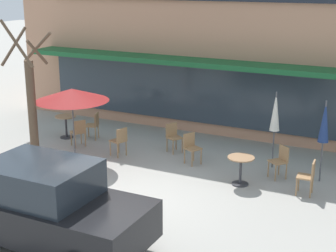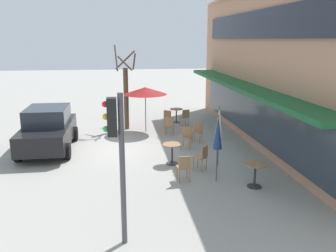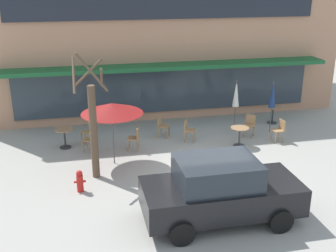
{
  "view_description": "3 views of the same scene",
  "coord_description": "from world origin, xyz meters",
  "px_view_note": "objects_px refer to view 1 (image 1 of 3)",
  "views": [
    {
      "loc": [
        6.06,
        -9.75,
        5.24
      ],
      "look_at": [
        -0.11,
        2.38,
        1.27
      ],
      "focal_mm": 55.0,
      "sensor_mm": 36.0,
      "label": 1
    },
    {
      "loc": [
        14.28,
        0.41,
        4.46
      ],
      "look_at": [
        0.54,
        2.29,
        1.06
      ],
      "focal_mm": 38.0,
      "sensor_mm": 36.0,
      "label": 2
    },
    {
      "loc": [
        -3.71,
        -11.93,
        6.26
      ],
      "look_at": [
        -0.62,
        2.73,
        0.85
      ],
      "focal_mm": 45.0,
      "sensor_mm": 36.0,
      "label": 3
    }
  ],
  "objects_px": {
    "cafe_chair_6": "(191,146)",
    "street_tree": "(32,106)",
    "cafe_chair_3": "(280,159)",
    "cafe_chair_0": "(94,124)",
    "cafe_table_near_wall": "(66,123)",
    "cafe_chair_4": "(79,131)",
    "patio_umbrella_green_folded": "(325,122)",
    "cafe_chair_2": "(120,139)",
    "cafe_table_by_tree": "(241,166)",
    "parked_sedan": "(46,205)",
    "cafe_chair_1": "(173,135)",
    "cafe_chair_5": "(309,175)",
    "patio_umbrella_corner_open": "(72,95)",
    "patio_umbrella_cream_folded": "(275,112)"
  },
  "relations": [
    {
      "from": "cafe_chair_6",
      "to": "street_tree",
      "type": "distance_m",
      "value": 4.62
    },
    {
      "from": "cafe_chair_3",
      "to": "cafe_chair_0",
      "type": "bearing_deg",
      "value": 174.78
    },
    {
      "from": "cafe_table_near_wall",
      "to": "cafe_chair_4",
      "type": "bearing_deg",
      "value": -31.37
    },
    {
      "from": "patio_umbrella_green_folded",
      "to": "cafe_chair_6",
      "type": "height_order",
      "value": "patio_umbrella_green_folded"
    },
    {
      "from": "cafe_table_near_wall",
      "to": "cafe_chair_2",
      "type": "distance_m",
      "value": 2.7
    },
    {
      "from": "cafe_chair_2",
      "to": "cafe_chair_4",
      "type": "relative_size",
      "value": 1.0
    },
    {
      "from": "cafe_table_by_tree",
      "to": "parked_sedan",
      "type": "distance_m",
      "value": 5.36
    },
    {
      "from": "cafe_chair_0",
      "to": "cafe_chair_2",
      "type": "height_order",
      "value": "same"
    },
    {
      "from": "cafe_chair_1",
      "to": "cafe_chair_6",
      "type": "height_order",
      "value": "same"
    },
    {
      "from": "parked_sedan",
      "to": "cafe_chair_2",
      "type": "bearing_deg",
      "value": 106.75
    },
    {
      "from": "cafe_chair_2",
      "to": "parked_sedan",
      "type": "xyz_separation_m",
      "value": [
        1.57,
        -5.23,
        0.35
      ]
    },
    {
      "from": "cafe_chair_4",
      "to": "cafe_chair_5",
      "type": "xyz_separation_m",
      "value": [
        7.32,
        -0.5,
        0.0
      ]
    },
    {
      "from": "patio_umbrella_green_folded",
      "to": "cafe_chair_1",
      "type": "relative_size",
      "value": 2.47
    },
    {
      "from": "parked_sedan",
      "to": "patio_umbrella_corner_open",
      "type": "bearing_deg",
      "value": 120.43
    },
    {
      "from": "cafe_table_near_wall",
      "to": "cafe_chair_0",
      "type": "bearing_deg",
      "value": 18.46
    },
    {
      "from": "cafe_table_near_wall",
      "to": "cafe_chair_1",
      "type": "distance_m",
      "value": 3.86
    },
    {
      "from": "cafe_chair_0",
      "to": "street_tree",
      "type": "distance_m",
      "value": 3.3
    },
    {
      "from": "cafe_chair_2",
      "to": "parked_sedan",
      "type": "relative_size",
      "value": 0.21
    },
    {
      "from": "cafe_chair_0",
      "to": "street_tree",
      "type": "height_order",
      "value": "street_tree"
    },
    {
      "from": "cafe_table_by_tree",
      "to": "street_tree",
      "type": "height_order",
      "value": "street_tree"
    },
    {
      "from": "cafe_table_by_tree",
      "to": "cafe_chair_1",
      "type": "distance_m",
      "value": 3.15
    },
    {
      "from": "cafe_table_by_tree",
      "to": "patio_umbrella_green_folded",
      "type": "bearing_deg",
      "value": 32.95
    },
    {
      "from": "cafe_chair_0",
      "to": "cafe_chair_5",
      "type": "xyz_separation_m",
      "value": [
        7.36,
        -1.39,
        0.0
      ]
    },
    {
      "from": "patio_umbrella_green_folded",
      "to": "cafe_chair_5",
      "type": "height_order",
      "value": "patio_umbrella_green_folded"
    },
    {
      "from": "cafe_chair_5",
      "to": "parked_sedan",
      "type": "bearing_deg",
      "value": -130.01
    },
    {
      "from": "cafe_table_by_tree",
      "to": "cafe_chair_2",
      "type": "relative_size",
      "value": 0.85
    },
    {
      "from": "patio_umbrella_green_folded",
      "to": "patio_umbrella_cream_folded",
      "type": "distance_m",
      "value": 1.48
    },
    {
      "from": "patio_umbrella_corner_open",
      "to": "cafe_chair_5",
      "type": "bearing_deg",
      "value": 6.25
    },
    {
      "from": "cafe_chair_5",
      "to": "parked_sedan",
      "type": "height_order",
      "value": "parked_sedan"
    },
    {
      "from": "cafe_chair_1",
      "to": "cafe_chair_5",
      "type": "xyz_separation_m",
      "value": [
        4.44,
        -1.44,
        0.0
      ]
    },
    {
      "from": "cafe_table_by_tree",
      "to": "patio_umbrella_green_folded",
      "type": "relative_size",
      "value": 0.35
    },
    {
      "from": "cafe_chair_2",
      "to": "street_tree",
      "type": "relative_size",
      "value": 0.21
    },
    {
      "from": "cafe_chair_2",
      "to": "patio_umbrella_corner_open",
      "type": "bearing_deg",
      "value": -129.97
    },
    {
      "from": "cafe_table_near_wall",
      "to": "cafe_chair_2",
      "type": "bearing_deg",
      "value": -16.25
    },
    {
      "from": "cafe_chair_0",
      "to": "patio_umbrella_corner_open",
      "type": "bearing_deg",
      "value": -69.32
    },
    {
      "from": "patio_umbrella_green_folded",
      "to": "parked_sedan",
      "type": "xyz_separation_m",
      "value": [
        -4.21,
        -5.94,
        -0.75
      ]
    },
    {
      "from": "patio_umbrella_corner_open",
      "to": "cafe_chair_3",
      "type": "relative_size",
      "value": 2.47
    },
    {
      "from": "patio_umbrella_corner_open",
      "to": "cafe_chair_6",
      "type": "height_order",
      "value": "patio_umbrella_corner_open"
    },
    {
      "from": "patio_umbrella_green_folded",
      "to": "cafe_chair_0",
      "type": "bearing_deg",
      "value": 177.34
    },
    {
      "from": "parked_sedan",
      "to": "patio_umbrella_cream_folded",
      "type": "bearing_deg",
      "value": 66.33
    },
    {
      "from": "cafe_table_near_wall",
      "to": "parked_sedan",
      "type": "relative_size",
      "value": 0.18
    },
    {
      "from": "cafe_chair_2",
      "to": "cafe_table_near_wall",
      "type": "bearing_deg",
      "value": 163.75
    },
    {
      "from": "cafe_chair_2",
      "to": "cafe_chair_4",
      "type": "height_order",
      "value": "same"
    },
    {
      "from": "cafe_chair_3",
      "to": "patio_umbrella_green_folded",
      "type": "bearing_deg",
      "value": 13.33
    },
    {
      "from": "patio_umbrella_cream_folded",
      "to": "cafe_chair_2",
      "type": "distance_m",
      "value": 4.66
    },
    {
      "from": "patio_umbrella_green_folded",
      "to": "cafe_chair_3",
      "type": "bearing_deg",
      "value": -166.67
    },
    {
      "from": "cafe_table_by_tree",
      "to": "street_tree",
      "type": "bearing_deg",
      "value": -164.73
    },
    {
      "from": "cafe_chair_3",
      "to": "cafe_chair_6",
      "type": "bearing_deg",
      "value": -178.84
    },
    {
      "from": "cafe_table_near_wall",
      "to": "street_tree",
      "type": "bearing_deg",
      "value": -69.27
    },
    {
      "from": "patio_umbrella_cream_folded",
      "to": "cafe_chair_4",
      "type": "bearing_deg",
      "value": -170.72
    }
  ]
}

